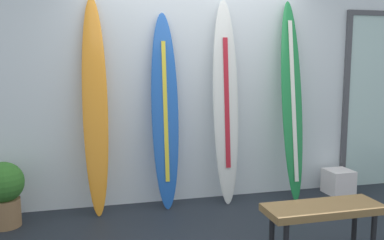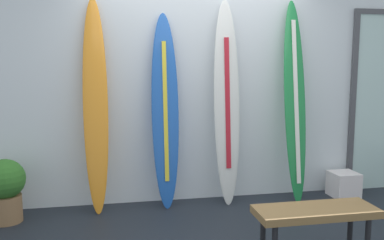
# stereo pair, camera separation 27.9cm
# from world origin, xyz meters

# --- Properties ---
(wall_back) EXTENTS (7.20, 0.20, 2.80)m
(wall_back) POSITION_xyz_m (0.00, 1.30, 1.40)
(wall_back) COLOR silver
(wall_back) RESTS_ON ground
(surfboard_sunset) EXTENTS (0.26, 0.35, 2.26)m
(surfboard_sunset) POSITION_xyz_m (-1.12, 1.01, 1.11)
(surfboard_sunset) COLOR orange
(surfboard_sunset) RESTS_ON ground
(surfboard_cobalt) EXTENTS (0.30, 0.30, 2.11)m
(surfboard_cobalt) POSITION_xyz_m (-0.38, 1.02, 1.06)
(surfboard_cobalt) COLOR blue
(surfboard_cobalt) RESTS_ON ground
(surfboard_ivory) EXTENTS (0.30, 0.31, 2.27)m
(surfboard_ivory) POSITION_xyz_m (0.30, 1.01, 1.13)
(surfboard_ivory) COLOR silver
(surfboard_ivory) RESTS_ON ground
(surfboard_emerald) EXTENTS (0.26, 0.41, 2.28)m
(surfboard_emerald) POSITION_xyz_m (1.08, 0.96, 1.14)
(surfboard_emerald) COLOR #1F803F
(surfboard_emerald) RESTS_ON ground
(display_block_left) EXTENTS (0.31, 0.31, 0.29)m
(display_block_left) POSITION_xyz_m (1.73, 0.94, 0.15)
(display_block_left) COLOR white
(display_block_left) RESTS_ON ground
(potted_plant) EXTENTS (0.40, 0.40, 0.64)m
(potted_plant) POSITION_xyz_m (-2.01, 0.85, 0.35)
(potted_plant) COLOR olive
(potted_plant) RESTS_ON ground
(bench) EXTENTS (0.96, 0.35, 0.46)m
(bench) POSITION_xyz_m (0.59, -0.55, 0.40)
(bench) COLOR olive
(bench) RESTS_ON ground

